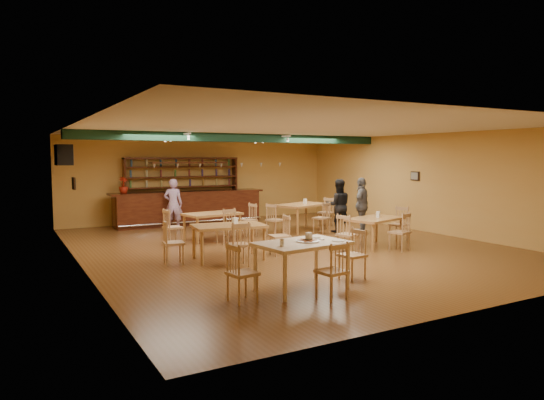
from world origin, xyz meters
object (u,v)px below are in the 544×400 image
dining_table_a (212,226)px  patron_bar (173,204)px  near_table (302,266)px  patron_right_a (338,206)px  bar_counter (189,208)px  dining_table_b (302,217)px  dining_table_d (375,232)px  dining_table_c (229,242)px

dining_table_a → patron_bar: 2.58m
near_table → patron_bar: 8.06m
near_table → patron_right_a: bearing=41.0°
bar_counter → patron_right_a: patron_right_a is taller
bar_counter → dining_table_b: bar_counter is taller
near_table → patron_bar: patron_bar is taller
bar_counter → dining_table_a: bar_counter is taller
dining_table_a → dining_table_d: size_ratio=1.00×
bar_counter → patron_right_a: bearing=-48.5°
patron_right_a → dining_table_b: bearing=-19.3°
bar_counter → dining_table_d: (2.72, -6.36, -0.19)m
bar_counter → patron_bar: bearing=-134.6°
near_table → dining_table_a: bearing=77.0°
dining_table_c → patron_bar: bearing=93.3°
dining_table_b → dining_table_c: size_ratio=1.06×
dining_table_d → patron_bar: 6.58m
dining_table_a → patron_right_a: size_ratio=0.93×
dining_table_c → dining_table_d: dining_table_c is taller
dining_table_d → dining_table_b: bearing=74.6°
dining_table_b → near_table: dining_table_b is taller
dining_table_a → dining_table_b: bearing=-3.3°
patron_right_a → dining_table_a: bearing=18.2°
dining_table_a → near_table: bearing=-104.5°
dining_table_d → near_table: near_table is taller
patron_right_a → dining_table_d: bearing=100.1°
dining_table_b → patron_right_a: patron_right_a is taller
bar_counter → dining_table_c: (-1.17, -5.96, -0.17)m
patron_right_a → bar_counter: bearing=-22.8°
dining_table_a → patron_right_a: bearing=-16.0°
patron_bar → dining_table_c: bearing=107.0°
bar_counter → dining_table_d: 6.92m
dining_table_a → dining_table_b: size_ratio=0.90×
patron_bar → dining_table_a: bearing=118.0°
bar_counter → patron_bar: 1.18m
dining_table_b → dining_table_a: bearing=165.7°
dining_table_b → patron_bar: bearing=127.3°
dining_table_a → near_table: 5.55m
dining_table_b → near_table: bearing=-142.0°
dining_table_a → patron_right_a: 3.98m
dining_table_d → patron_right_a: patron_right_a is taller
bar_counter → dining_table_a: 3.39m
dining_table_a → dining_table_d: (3.22, -3.01, -0.00)m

